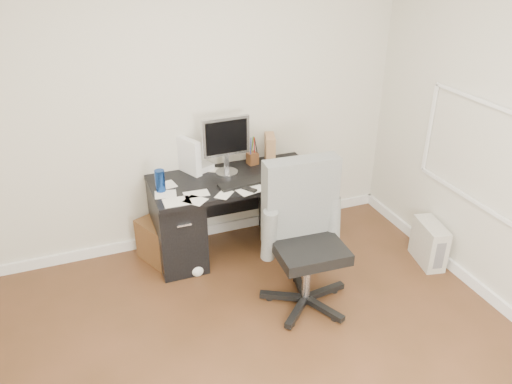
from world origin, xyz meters
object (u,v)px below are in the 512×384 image
Objects in this scene: desk at (236,212)px; pc_tower at (429,243)px; wicker_basket at (165,239)px; lcd_monitor at (226,146)px; office_chair at (309,241)px; keyboard at (241,184)px.

pc_tower is at bearing -27.99° from desk.
wicker_basket is (-2.22, 0.93, -0.00)m from pc_tower.
desk is 3.85× the size of wicker_basket.
lcd_monitor reaches higher than pc_tower.
office_chair is at bearing -162.84° from pc_tower.
keyboard is (0.01, -0.15, 0.36)m from desk.
office_chair reaches higher than wicker_basket.
keyboard is at bearing -81.18° from lcd_monitor.
lcd_monitor reaches higher than office_chair.
desk is 1.78m from pc_tower.
office_chair is at bearing -78.70° from keyboard.
office_chair is at bearing -74.35° from desk.
lcd_monitor is at bearing 108.92° from office_chair.
lcd_monitor is at bearing 161.21° from pc_tower.
lcd_monitor is 1.38× the size of pc_tower.
keyboard is at bearing -21.29° from wicker_basket.
desk is at bearing 108.50° from office_chair.
keyboard is 1.03× the size of wicker_basket.
office_chair reaches higher than pc_tower.
desk is 2.76× the size of lcd_monitor.
keyboard is at bearing -86.81° from desk.
desk is 0.69m from wicker_basket.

